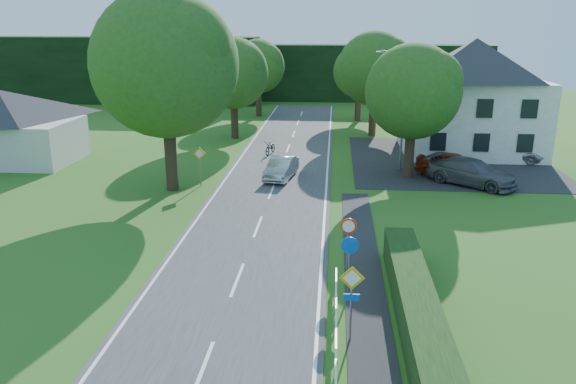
# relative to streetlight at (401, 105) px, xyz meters

# --- Properties ---
(road) EXTENTS (7.00, 80.00, 0.04)m
(road) POSITION_rel_streetlight_xyz_m (-8.06, -10.00, -4.44)
(road) COLOR #3B3A3D
(road) RESTS_ON ground
(parking_pad) EXTENTS (14.00, 16.00, 0.04)m
(parking_pad) POSITION_rel_streetlight_xyz_m (3.94, 3.00, -4.44)
(parking_pad) COLOR black
(parking_pad) RESTS_ON ground
(line_edge_left) EXTENTS (0.12, 80.00, 0.01)m
(line_edge_left) POSITION_rel_streetlight_xyz_m (-11.31, -10.00, -4.42)
(line_edge_left) COLOR white
(line_edge_left) RESTS_ON road
(line_edge_right) EXTENTS (0.12, 80.00, 0.01)m
(line_edge_right) POSITION_rel_streetlight_xyz_m (-4.81, -10.00, -4.42)
(line_edge_right) COLOR white
(line_edge_right) RESTS_ON road
(line_centre) EXTENTS (0.12, 80.00, 0.01)m
(line_centre) POSITION_rel_streetlight_xyz_m (-8.06, -10.00, -4.42)
(line_centre) COLOR white
(line_centre) RESTS_ON road
(tree_main) EXTENTS (9.40, 9.40, 11.64)m
(tree_main) POSITION_rel_streetlight_xyz_m (-14.06, -6.00, 1.36)
(tree_main) COLOR #294E17
(tree_main) RESTS_ON ground
(tree_left_far) EXTENTS (7.00, 7.00, 8.58)m
(tree_left_far) POSITION_rel_streetlight_xyz_m (-13.06, 10.00, -0.17)
(tree_left_far) COLOR #294E17
(tree_left_far) RESTS_ON ground
(tree_right_far) EXTENTS (7.40, 7.40, 9.09)m
(tree_right_far) POSITION_rel_streetlight_xyz_m (-1.06, 12.00, 0.08)
(tree_right_far) COLOR #294E17
(tree_right_far) RESTS_ON ground
(tree_left_back) EXTENTS (6.60, 6.60, 8.07)m
(tree_left_back) POSITION_rel_streetlight_xyz_m (-12.56, 22.00, -0.43)
(tree_left_back) COLOR #294E17
(tree_left_back) RESTS_ON ground
(tree_right_back) EXTENTS (6.20, 6.20, 7.56)m
(tree_right_back) POSITION_rel_streetlight_xyz_m (-2.06, 20.00, -0.68)
(tree_right_back) COLOR #294E17
(tree_right_back) RESTS_ON ground
(tree_right_mid) EXTENTS (7.00, 7.00, 8.58)m
(tree_right_mid) POSITION_rel_streetlight_xyz_m (0.44, -2.00, -0.17)
(tree_right_mid) COLOR #294E17
(tree_right_mid) RESTS_ON ground
(treeline_left) EXTENTS (44.00, 6.00, 8.00)m
(treeline_left) POSITION_rel_streetlight_xyz_m (-36.06, 32.00, -0.46)
(treeline_left) COLOR black
(treeline_left) RESTS_ON ground
(treeline_right) EXTENTS (30.00, 5.00, 7.00)m
(treeline_right) POSITION_rel_streetlight_xyz_m (-0.06, 36.00, -0.96)
(treeline_right) COLOR black
(treeline_right) RESTS_ON ground
(bungalow_left) EXTENTS (11.00, 6.50, 5.20)m
(bungalow_left) POSITION_rel_streetlight_xyz_m (-28.06, 0.00, -1.75)
(bungalow_left) COLOR #B6B5B1
(bungalow_left) RESTS_ON ground
(house_white) EXTENTS (10.60, 8.40, 8.60)m
(house_white) POSITION_rel_streetlight_xyz_m (5.94, 6.00, -0.06)
(house_white) COLOR silver
(house_white) RESTS_ON ground
(streetlight) EXTENTS (2.03, 0.18, 8.00)m
(streetlight) POSITION_rel_streetlight_xyz_m (0.00, 0.00, 0.00)
(streetlight) COLOR slate
(streetlight) RESTS_ON ground
(sign_priority_right) EXTENTS (0.78, 0.09, 2.59)m
(sign_priority_right) POSITION_rel_streetlight_xyz_m (-3.76, -22.02, -2.67)
(sign_priority_right) COLOR slate
(sign_priority_right) RESTS_ON ground
(sign_roundabout) EXTENTS (0.64, 0.08, 2.37)m
(sign_roundabout) POSITION_rel_streetlight_xyz_m (-3.76, -19.02, -2.79)
(sign_roundabout) COLOR slate
(sign_roundabout) RESTS_ON ground
(sign_speed_limit) EXTENTS (0.64, 0.11, 2.37)m
(sign_speed_limit) POSITION_rel_streetlight_xyz_m (-3.76, -17.03, -2.70)
(sign_speed_limit) COLOR slate
(sign_speed_limit) RESTS_ON ground
(sign_priority_left) EXTENTS (0.78, 0.09, 2.44)m
(sign_priority_left) POSITION_rel_streetlight_xyz_m (-12.56, -5.02, -2.75)
(sign_priority_left) COLOR slate
(sign_priority_left) RESTS_ON ground
(moving_car) EXTENTS (2.07, 4.30, 1.36)m
(moving_car) POSITION_rel_streetlight_xyz_m (-7.76, -3.00, -3.74)
(moving_car) COLOR #B8B9BD
(moving_car) RESTS_ON road
(motorcycle) EXTENTS (1.11, 2.15, 1.07)m
(motorcycle) POSITION_rel_streetlight_xyz_m (-9.23, 3.81, -3.89)
(motorcycle) COLOR black
(motorcycle) RESTS_ON road
(parked_car_red) EXTENTS (5.02, 3.48, 1.59)m
(parked_car_red) POSITION_rel_streetlight_xyz_m (3.31, -1.49, -3.63)
(parked_car_red) COLOR maroon
(parked_car_red) RESTS_ON parking_pad
(parked_car_silver_a) EXTENTS (4.52, 1.83, 1.46)m
(parked_car_silver_a) POSITION_rel_streetlight_xyz_m (3.18, 3.65, -3.69)
(parked_car_silver_a) COLOR #AFB0B4
(parked_car_silver_a) RESTS_ON parking_pad
(parked_car_grey) EXTENTS (5.75, 5.12, 1.60)m
(parked_car_grey) POSITION_rel_streetlight_xyz_m (4.12, -3.50, -3.62)
(parked_car_grey) COLOR #515055
(parked_car_grey) RESTS_ON parking_pad
(parked_car_silver_b) EXTENTS (4.98, 3.17, 1.28)m
(parked_car_silver_b) POSITION_rel_streetlight_xyz_m (8.40, 3.17, -3.78)
(parked_car_silver_b) COLOR #B7B7BF
(parked_car_silver_b) RESTS_ON parking_pad
(parasol) EXTENTS (2.51, 2.55, 2.10)m
(parasol) POSITION_rel_streetlight_xyz_m (2.14, 3.79, -3.37)
(parasol) COLOR #B12C0E
(parasol) RESTS_ON parking_pad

